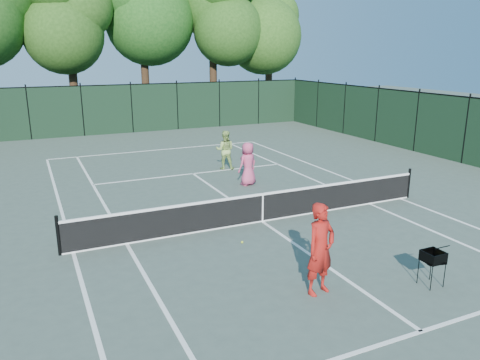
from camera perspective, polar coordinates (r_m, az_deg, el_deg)
name	(u,v)px	position (r m, az deg, el deg)	size (l,w,h in m)	color
ground	(262,222)	(14.33, 2.73, -5.08)	(90.00, 90.00, 0.00)	#435248
sideline_doubles_left	(73,253)	(12.92, -19.66, -8.35)	(0.10, 23.77, 0.01)	white
sideline_doubles_right	(400,199)	(17.43, 18.97, -2.16)	(0.10, 23.77, 0.01)	white
sideline_singles_left	(127,244)	(13.07, -13.64, -7.58)	(0.10, 23.77, 0.01)	white
sideline_singles_right	(370,204)	(16.54, 15.51, -2.81)	(0.10, 23.77, 0.01)	white
baseline_far	(159,150)	(25.08, -9.89, 3.64)	(10.97, 0.10, 0.01)	white
service_line_near	(421,331)	(9.69, 21.24, -16.83)	(8.23, 0.10, 0.01)	white
service_line_far	(193,174)	(19.96, -5.76, 0.79)	(8.23, 0.10, 0.01)	white
center_service_line	(262,221)	(14.32, 2.73, -5.07)	(0.10, 12.80, 0.01)	white
tennis_net	(262,207)	(14.17, 2.76, -3.28)	(11.69, 0.09, 1.06)	black
fence_far	(132,109)	(30.73, -13.05, 8.44)	(24.00, 0.05, 3.00)	black
tree_2	(67,8)	(33.95, -20.39, 19.07)	(6.00, 6.00, 12.40)	black
tree_4	(212,7)	(36.15, -3.41, 20.33)	(6.20, 6.20, 12.97)	black
tree_5	(270,16)	(38.67, 3.64, 19.36)	(5.80, 5.80, 12.23)	black
coach	(321,249)	(10.06, 9.80, -8.29)	(0.92, 0.81, 2.01)	#A31812
player_pink	(248,164)	(17.99, 0.97, 1.98)	(0.94, 0.75, 1.68)	#C7466E
player_green	(225,150)	(20.50, -1.83, 3.68)	(1.03, 0.95, 1.71)	#9DC060
ball_hopper	(433,257)	(11.16, 22.48, -8.66)	(0.50, 0.50, 0.81)	black
loose_ball_midcourt	(242,242)	(12.74, 0.26, -7.58)	(0.07, 0.07, 0.07)	#B1CC29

